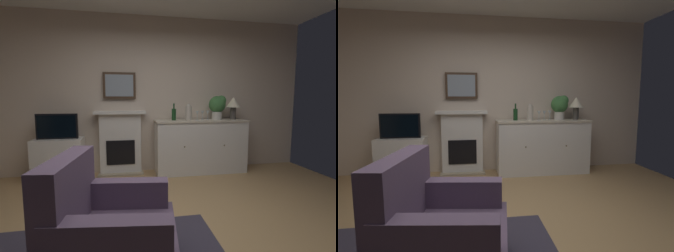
% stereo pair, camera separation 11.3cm
% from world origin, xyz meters
% --- Properties ---
extents(ground_plane, '(5.77, 4.54, 0.10)m').
position_xyz_m(ground_plane, '(0.00, 0.00, -0.05)').
color(ground_plane, tan).
rests_on(ground_plane, ground).
extents(wall_rear, '(5.77, 0.06, 2.74)m').
position_xyz_m(wall_rear, '(0.00, 2.24, 1.37)').
color(wall_rear, beige).
rests_on(wall_rear, ground_plane).
extents(fireplace_unit, '(0.87, 0.30, 1.10)m').
position_xyz_m(fireplace_unit, '(-0.55, 2.11, 0.55)').
color(fireplace_unit, white).
rests_on(fireplace_unit, ground_plane).
extents(framed_picture, '(0.55, 0.04, 0.45)m').
position_xyz_m(framed_picture, '(-0.55, 2.16, 1.53)').
color(framed_picture, '#473323').
extents(sideboard_cabinet, '(1.63, 0.49, 0.94)m').
position_xyz_m(sideboard_cabinet, '(0.84, 1.94, 0.47)').
color(sideboard_cabinet, white).
rests_on(sideboard_cabinet, ground_plane).
extents(table_lamp, '(0.26, 0.26, 0.40)m').
position_xyz_m(table_lamp, '(1.45, 1.94, 1.22)').
color(table_lamp, '#4C4742').
rests_on(table_lamp, sideboard_cabinet).
extents(wine_bottle, '(0.08, 0.08, 0.29)m').
position_xyz_m(wine_bottle, '(0.37, 1.97, 1.04)').
color(wine_bottle, '#193F1E').
rests_on(wine_bottle, sideboard_cabinet).
extents(wine_glass_left, '(0.07, 0.07, 0.16)m').
position_xyz_m(wine_glass_left, '(0.76, 1.90, 1.06)').
color(wine_glass_left, silver).
rests_on(wine_glass_left, sideboard_cabinet).
extents(wine_glass_center, '(0.07, 0.07, 0.16)m').
position_xyz_m(wine_glass_center, '(0.87, 1.94, 1.06)').
color(wine_glass_center, silver).
rests_on(wine_glass_center, sideboard_cabinet).
extents(wine_glass_right, '(0.07, 0.07, 0.16)m').
position_xyz_m(wine_glass_right, '(0.98, 1.97, 1.06)').
color(wine_glass_right, silver).
rests_on(wine_glass_right, sideboard_cabinet).
extents(vase_decorative, '(0.11, 0.11, 0.28)m').
position_xyz_m(vase_decorative, '(0.60, 1.89, 1.08)').
color(vase_decorative, beige).
rests_on(vase_decorative, sideboard_cabinet).
extents(tv_cabinet, '(0.75, 0.42, 0.67)m').
position_xyz_m(tv_cabinet, '(-1.53, 1.95, 0.34)').
color(tv_cabinet, white).
rests_on(tv_cabinet, ground_plane).
extents(tv_set, '(0.62, 0.07, 0.40)m').
position_xyz_m(tv_set, '(-1.53, 1.93, 0.87)').
color(tv_set, black).
rests_on(tv_set, tv_cabinet).
extents(potted_plant_small, '(0.30, 0.30, 0.43)m').
position_xyz_m(potted_plant_small, '(1.17, 1.98, 1.19)').
color(potted_plant_small, beige).
rests_on(potted_plant_small, sideboard_cabinet).
extents(armchair, '(0.90, 0.87, 0.92)m').
position_xyz_m(armchair, '(-0.60, -0.43, 0.38)').
color(armchair, '#604C66').
rests_on(armchair, ground_plane).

